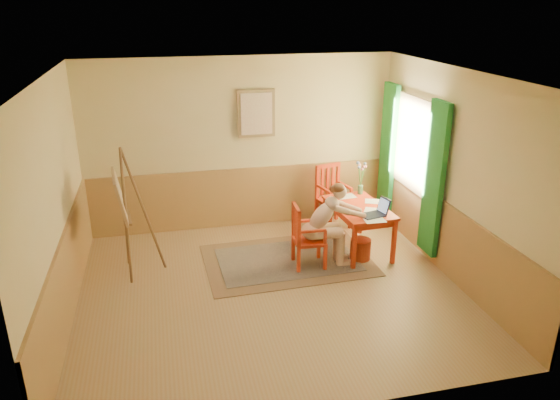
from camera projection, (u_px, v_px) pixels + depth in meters
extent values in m
cube|color=#A38259|center=(271.00, 291.00, 6.98)|extent=(5.00, 4.50, 0.02)
cube|color=white|center=(270.00, 74.00, 5.97)|extent=(5.00, 4.50, 0.02)
cube|color=#D9C384|center=(241.00, 144.00, 8.53)|extent=(5.00, 0.02, 2.80)
cube|color=#D9C384|center=(327.00, 280.00, 4.42)|extent=(5.00, 0.02, 2.80)
cube|color=#D9C384|center=(53.00, 208.00, 5.94)|extent=(0.02, 4.50, 2.80)
cube|color=#D9C384|center=(455.00, 176.00, 7.01)|extent=(0.02, 4.50, 2.80)
cube|color=#A87D46|center=(243.00, 197.00, 8.82)|extent=(5.00, 0.04, 1.00)
cube|color=#A87D46|center=(68.00, 278.00, 6.27)|extent=(0.04, 4.50, 1.00)
cube|color=#A87D46|center=(445.00, 238.00, 7.32)|extent=(0.04, 4.50, 1.00)
cube|color=white|center=(415.00, 144.00, 7.94)|extent=(0.02, 1.00, 1.30)
cube|color=#90734C|center=(414.00, 144.00, 7.94)|extent=(0.03, 1.12, 1.42)
cube|color=#21812A|center=(434.00, 180.00, 7.33)|extent=(0.08, 0.45, 2.20)
cube|color=#21812A|center=(388.00, 150.00, 8.74)|extent=(0.08, 0.45, 2.20)
cube|color=#90734C|center=(256.00, 114.00, 8.36)|extent=(0.60, 0.04, 0.76)
cube|color=beige|center=(257.00, 114.00, 8.33)|extent=(0.50, 0.02, 0.66)
cube|color=#8C7251|center=(287.00, 260.00, 7.76)|extent=(2.44, 1.66, 0.01)
cube|color=black|center=(287.00, 260.00, 7.75)|extent=(2.03, 1.25, 0.01)
cube|color=red|center=(359.00, 207.00, 7.84)|extent=(0.80, 1.25, 0.04)
cube|color=red|center=(359.00, 212.00, 7.86)|extent=(0.69, 1.14, 0.10)
cube|color=red|center=(354.00, 248.00, 7.39)|extent=(0.06, 0.06, 0.68)
cube|color=red|center=(394.00, 242.00, 7.56)|extent=(0.06, 0.06, 0.68)
cube|color=red|center=(325.00, 218.00, 8.37)|extent=(0.06, 0.06, 0.68)
cube|color=red|center=(361.00, 214.00, 8.55)|extent=(0.06, 0.06, 0.68)
cube|color=red|center=(309.00, 241.00, 7.47)|extent=(0.45, 0.43, 0.04)
cube|color=red|center=(299.00, 261.00, 7.34)|extent=(0.05, 0.05, 0.38)
cube|color=red|center=(325.00, 258.00, 7.41)|extent=(0.05, 0.05, 0.38)
cube|color=red|center=(293.00, 249.00, 7.68)|extent=(0.05, 0.05, 0.38)
cube|color=red|center=(319.00, 247.00, 7.74)|extent=(0.05, 0.05, 0.38)
cube|color=red|center=(299.00, 229.00, 7.17)|extent=(0.05, 0.05, 0.51)
cube|color=red|center=(293.00, 219.00, 7.50)|extent=(0.05, 0.05, 0.51)
cube|color=red|center=(296.00, 208.00, 7.25)|extent=(0.06, 0.41, 0.06)
cube|color=red|center=(298.00, 227.00, 7.25)|extent=(0.03, 0.04, 0.42)
cube|color=red|center=(296.00, 225.00, 7.34)|extent=(0.03, 0.04, 0.42)
cube|color=red|center=(295.00, 222.00, 7.43)|extent=(0.03, 0.04, 0.42)
cube|color=red|center=(313.00, 231.00, 7.22)|extent=(0.38, 0.05, 0.03)
cube|color=red|center=(325.00, 237.00, 7.29)|extent=(0.04, 0.04, 0.21)
cube|color=red|center=(306.00, 221.00, 7.55)|extent=(0.38, 0.05, 0.03)
cube|color=red|center=(319.00, 227.00, 7.62)|extent=(0.04, 0.04, 0.21)
cube|color=red|center=(334.00, 201.00, 8.79)|extent=(0.56, 0.57, 0.05)
cube|color=red|center=(316.00, 212.00, 8.96)|extent=(0.06, 0.06, 0.42)
cube|color=red|center=(330.00, 221.00, 8.61)|extent=(0.06, 0.06, 0.42)
cube|color=red|center=(337.00, 208.00, 9.13)|extent=(0.06, 0.06, 0.42)
cube|color=red|center=(350.00, 216.00, 8.78)|extent=(0.06, 0.06, 0.42)
cube|color=red|center=(317.00, 182.00, 8.77)|extent=(0.06, 0.06, 0.57)
cube|color=red|center=(338.00, 178.00, 8.94)|extent=(0.06, 0.06, 0.57)
cube|color=red|center=(328.00, 166.00, 8.76)|extent=(0.46, 0.16, 0.06)
cube|color=red|center=(322.00, 182.00, 8.81)|extent=(0.05, 0.04, 0.47)
cube|color=red|center=(328.00, 181.00, 8.86)|extent=(0.05, 0.04, 0.47)
cube|color=red|center=(333.00, 180.00, 8.90)|extent=(0.05, 0.04, 0.47)
cube|color=red|center=(324.00, 189.00, 8.61)|extent=(0.14, 0.42, 0.04)
cube|color=red|center=(330.00, 199.00, 8.48)|extent=(0.05, 0.05, 0.23)
cube|color=red|center=(345.00, 185.00, 8.78)|extent=(0.14, 0.42, 0.04)
cube|color=red|center=(351.00, 195.00, 8.65)|extent=(0.05, 0.05, 0.23)
ellipsoid|color=beige|center=(311.00, 231.00, 7.42)|extent=(0.29, 0.36, 0.22)
cylinder|color=beige|center=(327.00, 233.00, 7.37)|extent=(0.44, 0.17, 0.15)
cylinder|color=beige|center=(324.00, 228.00, 7.53)|extent=(0.44, 0.17, 0.15)
cylinder|color=beige|center=(340.00, 249.00, 7.50)|extent=(0.12, 0.12, 0.49)
cylinder|color=beige|center=(337.00, 243.00, 7.66)|extent=(0.12, 0.12, 0.49)
cube|color=beige|center=(344.00, 263.00, 7.60)|extent=(0.21, 0.10, 0.07)
cube|color=beige|center=(340.00, 258.00, 7.76)|extent=(0.21, 0.10, 0.07)
ellipsoid|color=beige|center=(322.00, 216.00, 7.36)|extent=(0.49, 0.30, 0.52)
ellipsoid|color=beige|center=(332.00, 203.00, 7.32)|extent=(0.21, 0.30, 0.18)
sphere|color=beige|center=(340.00, 192.00, 7.28)|extent=(0.20, 0.20, 0.20)
ellipsoid|color=brown|center=(339.00, 188.00, 7.26)|extent=(0.19, 0.20, 0.14)
sphere|color=brown|center=(333.00, 189.00, 7.25)|extent=(0.11, 0.11, 0.10)
cylinder|color=beige|center=(341.00, 210.00, 7.22)|extent=(0.23, 0.12, 0.15)
cylinder|color=beige|center=(356.00, 214.00, 7.31)|extent=(0.30, 0.13, 0.17)
sphere|color=beige|center=(348.00, 212.00, 7.24)|extent=(0.09, 0.09, 0.09)
sphere|color=beige|center=(364.00, 216.00, 7.38)|extent=(0.08, 0.08, 0.07)
cylinder|color=beige|center=(336.00, 202.00, 7.49)|extent=(0.22, 0.10, 0.15)
cylinder|color=beige|center=(351.00, 207.00, 7.54)|extent=(0.30, 0.15, 0.17)
sphere|color=beige|center=(342.00, 204.00, 7.52)|extent=(0.09, 0.09, 0.09)
sphere|color=beige|center=(359.00, 211.00, 7.55)|extent=(0.08, 0.08, 0.07)
cube|color=#1E2338|center=(372.00, 215.00, 7.49)|extent=(0.37, 0.30, 0.02)
cube|color=#2D3342|center=(372.00, 215.00, 7.48)|extent=(0.32, 0.24, 0.00)
cube|color=#1E2338|center=(384.00, 205.00, 7.52)|extent=(0.12, 0.25, 0.22)
cube|color=#99BFF2|center=(383.00, 206.00, 7.52)|extent=(0.09, 0.20, 0.18)
cube|color=white|center=(375.00, 220.00, 7.33)|extent=(0.30, 0.22, 0.00)
cube|color=white|center=(375.00, 201.00, 8.01)|extent=(0.35, 0.30, 0.00)
cube|color=white|center=(346.00, 196.00, 8.21)|extent=(0.31, 0.23, 0.00)
cube|color=white|center=(375.00, 210.00, 7.67)|extent=(0.36, 0.32, 0.00)
cylinder|color=#3F724C|center=(360.00, 190.00, 8.31)|extent=(0.10, 0.10, 0.14)
cylinder|color=#3F7233|center=(359.00, 175.00, 8.28)|extent=(0.03, 0.12, 0.36)
sphere|color=#728CD8|center=(358.00, 163.00, 8.26)|extent=(0.07, 0.07, 0.05)
cylinder|color=#3F7233|center=(360.00, 176.00, 8.19)|extent=(0.07, 0.07, 0.38)
sphere|color=pink|center=(360.00, 165.00, 8.09)|extent=(0.05, 0.05, 0.04)
cylinder|color=#3F7233|center=(361.00, 178.00, 8.26)|extent=(0.03, 0.03, 0.28)
sphere|color=pink|center=(362.00, 169.00, 8.22)|extent=(0.05, 0.05, 0.04)
cylinder|color=#3F7233|center=(360.00, 177.00, 8.18)|extent=(0.08, 0.09, 0.35)
sphere|color=#728CD8|center=(359.00, 167.00, 8.07)|extent=(0.06, 0.06, 0.05)
cylinder|color=#3F7233|center=(363.00, 177.00, 8.27)|extent=(0.09, 0.06, 0.31)
sphere|color=pink|center=(365.00, 167.00, 8.24)|extent=(0.06, 0.06, 0.05)
cylinder|color=#3F7233|center=(362.00, 177.00, 8.25)|extent=(0.05, 0.04, 0.32)
sphere|color=pink|center=(364.00, 167.00, 8.21)|extent=(0.05, 0.05, 0.04)
cylinder|color=#3F7233|center=(363.00, 175.00, 8.27)|extent=(0.09, 0.07, 0.36)
sphere|color=#728CD8|center=(365.00, 163.00, 8.24)|extent=(0.05, 0.05, 0.04)
cylinder|color=#A03A1E|center=(360.00, 249.00, 7.74)|extent=(0.31, 0.31, 0.32)
cylinder|color=brown|center=(126.00, 217.00, 6.97)|extent=(0.06, 0.34, 1.82)
cylinder|color=brown|center=(125.00, 209.00, 7.23)|extent=(0.12, 0.33, 1.82)
cylinder|color=brown|center=(144.00, 210.00, 7.17)|extent=(0.48, 0.08, 1.83)
cylinder|color=brown|center=(124.00, 218.00, 7.12)|extent=(0.08, 0.51, 0.03)
cube|color=brown|center=(129.00, 217.00, 7.14)|extent=(0.11, 0.55, 0.03)
cube|color=#90734C|center=(120.00, 196.00, 7.00)|extent=(0.22, 0.82, 0.61)
cube|color=beige|center=(121.00, 196.00, 7.00)|extent=(0.17, 0.73, 0.52)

